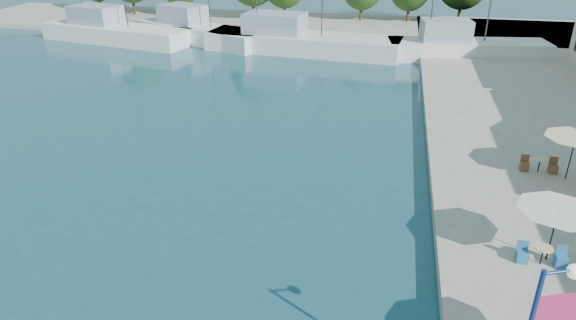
% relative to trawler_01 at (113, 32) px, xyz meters
% --- Properties ---
extents(quay_far, '(90.00, 16.00, 0.60)m').
position_rel_trawler_01_xyz_m(quay_far, '(19.54, 12.03, -0.77)').
color(quay_far, gray).
rests_on(quay_far, ground).
extents(trawler_01, '(18.19, 8.16, 10.20)m').
position_rel_trawler_01_xyz_m(trawler_01, '(0.00, 0.00, 0.00)').
color(trawler_01, white).
rests_on(trawler_01, ground).
extents(trawler_02, '(17.17, 10.93, 10.20)m').
position_rel_trawler_01_xyz_m(trawler_02, '(9.18, 2.03, 0.00)').
color(trawler_02, silver).
rests_on(trawler_02, ground).
extents(trawler_03, '(20.39, 7.22, 10.20)m').
position_rel_trawler_01_xyz_m(trawler_03, '(21.16, -0.50, -0.00)').
color(trawler_03, silver).
rests_on(trawler_03, ground).
extents(trawler_04, '(15.68, 6.11, 10.20)m').
position_rel_trawler_01_xyz_m(trawler_04, '(37.61, -0.18, 0.00)').
color(trawler_04, silver).
rests_on(trawler_04, ground).
extents(umbrella_white, '(3.06, 3.06, 2.23)m').
position_rel_trawler_01_xyz_m(umbrella_white, '(37.66, -34.50, 1.51)').
color(umbrella_white, black).
rests_on(umbrella_white, quay_right).
extents(umbrella_cream, '(2.99, 2.99, 2.29)m').
position_rel_trawler_01_xyz_m(umbrella_cream, '(40.25, -26.97, 1.57)').
color(umbrella_cream, black).
rests_on(umbrella_cream, quay_right).
extents(cafe_table_02, '(1.82, 0.70, 0.76)m').
position_rel_trawler_01_xyz_m(cafe_table_02, '(37.36, -34.87, -0.18)').
color(cafe_table_02, black).
rests_on(cafe_table_02, quay_right).
extents(cafe_table_03, '(1.82, 0.70, 0.76)m').
position_rel_trawler_01_xyz_m(cafe_table_03, '(39.05, -26.41, -0.18)').
color(cafe_table_03, black).
rests_on(cafe_table_03, quay_right).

